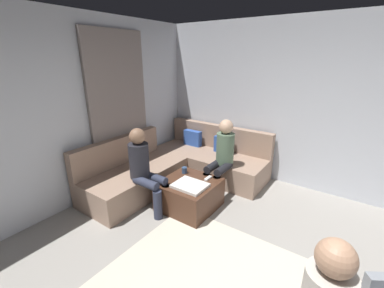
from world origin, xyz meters
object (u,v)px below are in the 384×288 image
Objects in this scene: sectional_couch at (179,166)px; ottoman at (189,194)px; person_on_couch_back at (222,155)px; game_remote at (208,178)px; coffee_mug at (184,170)px; person_on_couch_side at (144,167)px.

ottoman is at bearing -42.60° from sectional_couch.
game_remote is at bearing 91.67° from person_on_couch_back.
person_on_couch_back is (0.17, 0.65, 0.45)m from ottoman.
person_on_couch_back reaches higher than game_remote.
coffee_mug is at bearing -174.29° from game_remote.
person_on_couch_side is (0.15, -0.97, 0.38)m from sectional_couch.
ottoman is 0.38m from coffee_mug.
game_remote is (0.40, 0.04, -0.04)m from coffee_mug.
coffee_mug is (-0.22, 0.18, 0.26)m from ottoman.
coffee_mug is 0.64m from person_on_couch_back.
person_on_couch_side reaches higher than game_remote.
person_on_couch_side reaches higher than coffee_mug.
ottoman is 0.63× the size of person_on_couch_side.
game_remote is at bearing 131.54° from person_on_couch_side.
ottoman is 0.77m from person_on_couch_side.
person_on_couch_back is 1.22m from person_on_couch_side.
person_on_couch_side is (-0.68, -0.60, 0.23)m from game_remote.
sectional_couch is 2.12× the size of person_on_couch_back.
coffee_mug is 0.08× the size of person_on_couch_side.
sectional_couch reaches higher than coffee_mug.
ottoman is at bearing -129.29° from game_remote.
person_on_couch_back reaches higher than ottoman.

